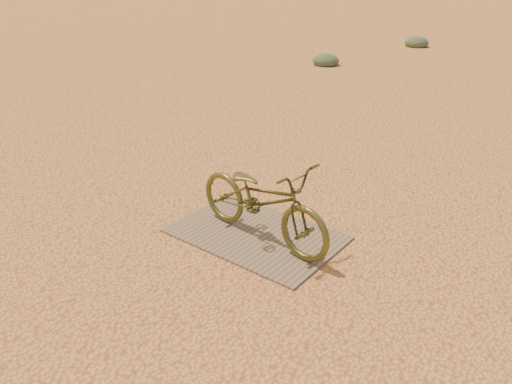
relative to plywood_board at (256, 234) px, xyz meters
The scene contains 5 objects.
ground 0.11m from the plywood_board, 121.55° to the left, with size 120.00×120.00×0.00m, color #E1A14F.
plywood_board is the anchor object (origin of this frame).
bicycle 0.45m from the plywood_board, 21.01° to the right, with size 0.57×1.62×0.85m, color #4F5123.
kale_a 9.03m from the plywood_board, 116.07° to the left, with size 0.68×0.68×0.37m, color #4D5F41.
kale_c 12.85m from the plywood_board, 104.53° to the left, with size 0.73×0.73×0.40m, color #4D5F41.
Camera 1 is at (2.75, -3.57, 2.56)m, focal length 35.00 mm.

